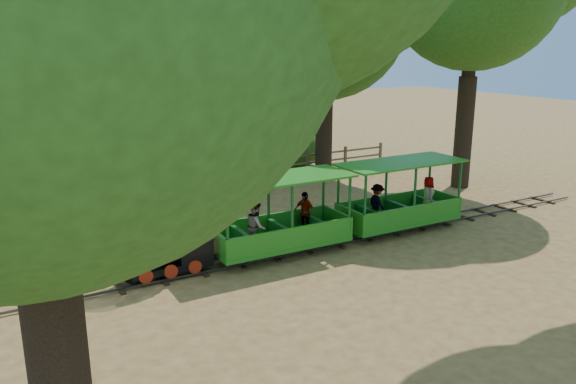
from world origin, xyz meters
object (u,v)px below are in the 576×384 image
carriage_rear (399,204)px  fence (199,172)px  carriage_front (279,226)px  locomotive (160,216)px

carriage_rear → fence: (-3.33, 8.01, -0.24)m
fence → carriage_front: bearing=-95.6°
locomotive → carriage_front: bearing=-1.6°
carriage_rear → locomotive: bearing=179.5°
locomotive → fence: (3.90, 7.94, -0.97)m
carriage_rear → fence: carriage_rear is taller
locomotive → fence: size_ratio=0.15×
locomotive → carriage_front: (3.12, -0.09, -0.72)m
carriage_front → carriage_rear: 4.11m
carriage_rear → fence: 8.67m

